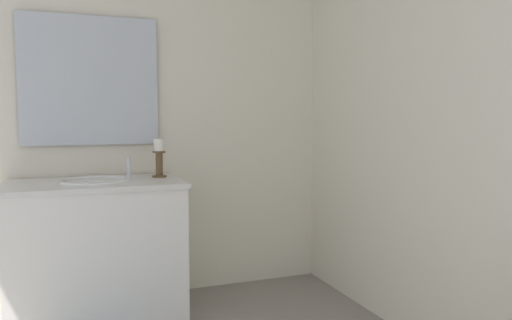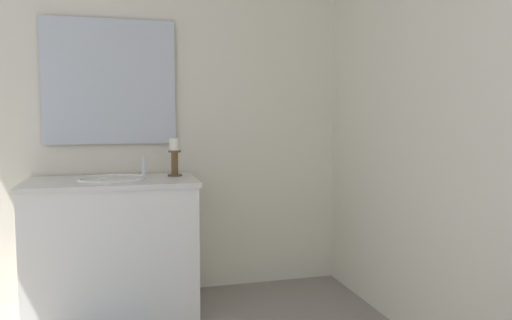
% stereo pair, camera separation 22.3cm
% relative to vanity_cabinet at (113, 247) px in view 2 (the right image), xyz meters
% --- Properties ---
extents(wall_back, '(2.88, 0.04, 2.45)m').
position_rel_vanity_cabinet_xyz_m(wall_back, '(1.11, 1.60, 0.81)').
color(wall_back, silver).
rests_on(wall_back, ground).
extents(wall_left, '(0.04, 2.93, 2.45)m').
position_rel_vanity_cabinet_xyz_m(wall_left, '(-0.32, 0.13, 0.81)').
color(wall_left, silver).
rests_on(wall_left, ground).
extents(vanity_cabinet, '(0.58, 1.01, 0.82)m').
position_rel_vanity_cabinet_xyz_m(vanity_cabinet, '(0.00, 0.00, 0.00)').
color(vanity_cabinet, white).
rests_on(vanity_cabinet, ground).
extents(sink_basin, '(0.40, 0.40, 0.24)m').
position_rel_vanity_cabinet_xyz_m(sink_basin, '(0.00, 0.00, 0.37)').
color(sink_basin, white).
rests_on(sink_basin, vanity_cabinet).
extents(mirror, '(0.02, 0.83, 0.80)m').
position_rel_vanity_cabinet_xyz_m(mirror, '(-0.28, 0.00, 1.01)').
color(mirror, silver).
extents(candle_holder_tall, '(0.09, 0.09, 0.24)m').
position_rel_vanity_cabinet_xyz_m(candle_holder_tall, '(-0.08, 0.39, 0.54)').
color(candle_holder_tall, brown).
rests_on(candle_holder_tall, vanity_cabinet).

